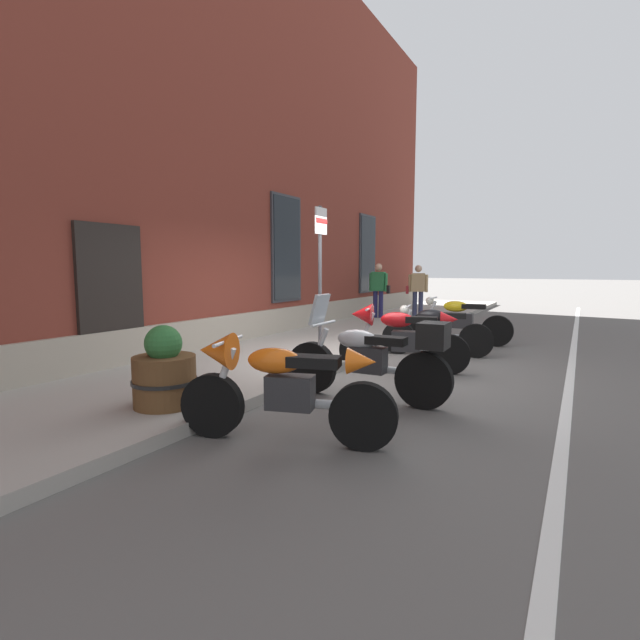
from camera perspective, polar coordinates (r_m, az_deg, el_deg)
name	(u,v)px	position (r m, az deg, el deg)	size (l,w,h in m)	color
ground_plane	(353,366)	(7.87, 4.06, -5.69)	(140.00, 140.00, 0.00)	#565451
sidewalk	(281,354)	(8.57, -4.85, -4.23)	(30.00, 2.93, 0.14)	gray
lane_stripe	(569,391)	(7.15, 28.13, -7.64)	(30.00, 0.12, 0.01)	silver
brick_pub_facade	(106,123)	(12.04, -24.69, 21.01)	(24.00, 6.29, 9.61)	maroon
motorcycle_orange_sport	(276,384)	(4.42, -5.35, -7.78)	(0.81, 2.05, 1.03)	black
motorcycle_silver_touring	(373,358)	(5.76, 6.49, -4.62)	(0.62, 2.18, 1.31)	black
motorcycle_red_sport	(398,335)	(7.50, 9.51, -1.83)	(0.74, 2.03, 1.08)	black
motorcycle_black_naked	(436,331)	(9.01, 13.96, -1.27)	(0.71, 2.02, 0.95)	black
motorcycle_yellow_naked	(459,321)	(10.57, 16.63, -0.14)	(0.62, 2.19, 1.00)	black
pedestrian_striped_shirt	(379,287)	(14.26, 7.17, 3.97)	(0.22, 0.66, 1.64)	#1E1E4C
pedestrian_tan_coat	(418,288)	(14.53, 11.88, 3.81)	(0.31, 0.65, 1.59)	#2D3351
parking_sign	(320,260)	(7.91, 0.04, 7.31)	(0.36, 0.07, 2.54)	#4C4C51
barrel_planter	(164,374)	(5.39, -18.49, -6.25)	(0.70, 0.70, 0.89)	brown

